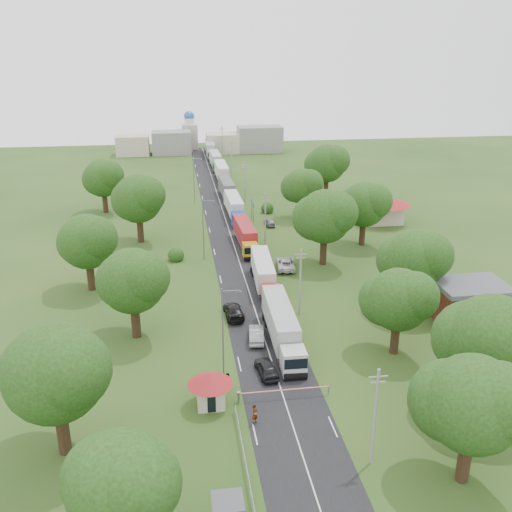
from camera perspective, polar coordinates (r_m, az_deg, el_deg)
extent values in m
plane|color=#224216|center=(79.55, -0.60, -3.89)|extent=(260.00, 260.00, 0.00)
cube|color=black|center=(97.98, -2.17, 0.91)|extent=(8.00, 200.00, 0.04)
cylinder|color=slate|center=(57.11, -1.76, -13.97)|extent=(0.20, 0.20, 1.10)
cube|color=slate|center=(56.83, -1.77, -13.56)|extent=(0.35, 0.35, 0.25)
cylinder|color=red|center=(57.43, 2.82, -13.23)|extent=(9.00, 0.12, 0.12)
cylinder|color=slate|center=(58.63, 7.25, -13.20)|extent=(0.10, 0.10, 1.00)
cube|color=#BDB09C|center=(56.57, -4.56, -13.62)|extent=(2.60, 2.60, 2.40)
cone|color=maroon|center=(55.63, -4.61, -12.17)|extent=(4.40, 4.40, 1.10)
cube|color=black|center=(56.53, -3.21, -13.36)|extent=(0.02, 1.20, 0.90)
cube|color=black|center=(55.61, -4.46, -14.54)|extent=(0.80, 0.02, 1.90)
cube|color=#47494F|center=(44.17, -2.86, -23.26)|extent=(2.30, 2.30, 0.12)
cube|color=black|center=(44.97, -1.43, -24.11)|extent=(0.02, 1.00, 0.80)
cylinder|color=slate|center=(111.01, -0.28, 4.38)|extent=(0.12, 0.12, 4.00)
cylinder|color=slate|center=(113.29, -0.45, 4.71)|extent=(0.12, 0.12, 4.00)
cube|color=navy|center=(111.72, -0.36, 5.34)|extent=(0.06, 3.00, 1.00)
cube|color=silver|center=(111.72, -0.36, 5.34)|extent=(0.07, 3.10, 0.06)
cylinder|color=gray|center=(48.86, 11.80, -15.51)|extent=(0.24, 0.24, 9.00)
cube|color=gray|center=(46.75, 12.14, -11.73)|extent=(1.60, 0.10, 0.10)
cube|color=gray|center=(47.02, 12.10, -12.24)|extent=(1.20, 0.10, 0.10)
cylinder|color=gray|center=(72.33, 4.46, -2.64)|extent=(0.24, 0.24, 9.00)
cube|color=gray|center=(70.92, 4.54, 0.18)|extent=(1.60, 0.10, 0.10)
cube|color=gray|center=(71.10, 4.53, -0.20)|extent=(1.20, 0.10, 0.10)
cylinder|color=gray|center=(98.20, 0.93, 3.73)|extent=(0.24, 0.24, 9.00)
cube|color=gray|center=(97.17, 0.95, 5.88)|extent=(1.60, 0.10, 0.10)
cube|color=gray|center=(97.30, 0.95, 5.59)|extent=(1.20, 0.10, 0.10)
cylinder|color=gray|center=(125.00, -1.12, 7.41)|extent=(0.24, 0.24, 9.00)
cube|color=gray|center=(124.19, -1.13, 9.11)|extent=(1.60, 0.10, 0.10)
cube|color=gray|center=(124.29, -1.13, 8.89)|extent=(1.20, 0.10, 0.10)
cylinder|color=gray|center=(152.22, -2.46, 9.77)|extent=(0.24, 0.24, 9.00)
cube|color=gray|center=(151.56, -2.48, 11.18)|extent=(1.60, 0.10, 0.10)
cube|color=gray|center=(151.64, -2.48, 11.00)|extent=(1.20, 0.10, 0.10)
cylinder|color=gray|center=(179.69, -3.40, 11.42)|extent=(0.24, 0.24, 9.00)
cube|color=gray|center=(179.13, -3.43, 12.62)|extent=(1.60, 0.10, 0.10)
cube|color=gray|center=(179.20, -3.42, 12.46)|extent=(1.20, 0.10, 0.10)
cylinder|color=slate|center=(58.97, -3.34, -7.73)|extent=(0.16, 0.16, 10.00)
cube|color=slate|center=(56.97, -2.54, -3.51)|extent=(1.80, 0.10, 0.10)
cube|color=slate|center=(57.10, -1.74, -3.61)|extent=(0.50, 0.22, 0.15)
cylinder|color=slate|center=(91.26, -5.31, 2.65)|extent=(0.16, 0.16, 10.00)
cube|color=slate|center=(89.98, -4.83, 5.53)|extent=(1.80, 0.10, 0.10)
cube|color=slate|center=(90.06, -4.32, 5.46)|extent=(0.50, 0.22, 0.15)
cylinder|color=slate|center=(125.01, -6.23, 7.53)|extent=(0.16, 0.16, 10.00)
cube|color=slate|center=(124.08, -5.89, 9.66)|extent=(1.80, 0.10, 0.10)
cube|color=slate|center=(124.14, -5.52, 9.61)|extent=(0.50, 0.22, 0.15)
cylinder|color=#382616|center=(50.55, 20.12, -18.48)|extent=(1.08, 1.08, 4.20)
sphere|color=#1C310D|center=(47.60, 20.88, -13.64)|extent=(7.70, 7.70, 7.70)
sphere|color=#1C310D|center=(47.04, 23.16, -13.23)|extent=(6.05, 6.05, 6.05)
sphere|color=#1C310D|center=(48.41, 18.85, -13.52)|extent=(6.60, 6.60, 6.60)
cylinder|color=#382616|center=(58.69, 21.81, -12.58)|extent=(1.12, 1.12, 4.55)
sphere|color=#1C310D|center=(55.98, 22.56, -7.76)|extent=(8.40, 8.40, 8.40)
sphere|color=#1C310D|center=(56.81, 20.68, -7.75)|extent=(7.20, 7.20, 7.20)
cylinder|color=#382616|center=(66.39, 13.72, -7.91)|extent=(1.04, 1.04, 3.85)
sphere|color=#1C310D|center=(64.35, 14.07, -4.24)|extent=(7.00, 7.00, 7.00)
sphere|color=#1C310D|center=(63.68, 15.50, -3.91)|extent=(5.50, 5.50, 5.50)
sphere|color=#1C310D|center=(65.24, 12.82, -4.26)|extent=(6.00, 6.00, 6.00)
cylinder|color=#382616|center=(76.76, 15.22, -3.89)|extent=(1.08, 1.08, 4.20)
sphere|color=#1C310D|center=(74.85, 15.58, -0.31)|extent=(7.70, 7.70, 7.70)
sphere|color=#1C310D|center=(74.19, 16.95, 0.04)|extent=(6.05, 6.05, 6.05)
sphere|color=#1C310D|center=(75.79, 14.38, -0.37)|extent=(6.60, 6.60, 6.60)
cylinder|color=#382616|center=(90.20, 6.75, 0.55)|extent=(1.12, 1.12, 4.55)
sphere|color=#1C310D|center=(88.47, 6.90, 3.94)|extent=(8.40, 8.40, 8.40)
sphere|color=#1C310D|center=(87.51, 8.07, 4.32)|extent=(6.60, 6.60, 6.60)
sphere|color=#1C310D|center=(89.73, 5.89, 3.82)|extent=(7.20, 7.20, 7.20)
cylinder|color=#382616|center=(100.04, 10.58, 2.25)|extent=(1.08, 1.08, 4.20)
sphere|color=#1C310D|center=(98.58, 10.77, 5.08)|extent=(7.70, 7.70, 7.70)
sphere|color=#1C310D|center=(97.82, 11.78, 5.39)|extent=(6.05, 6.05, 6.05)
sphere|color=#1C310D|center=(99.63, 9.90, 4.97)|extent=(6.60, 6.60, 6.60)
cylinder|color=#382616|center=(113.87, 4.54, 4.69)|extent=(1.04, 1.04, 3.85)
sphere|color=#1C310D|center=(112.69, 4.61, 6.98)|extent=(7.00, 7.00, 7.00)
sphere|color=#1C310D|center=(111.85, 5.36, 7.25)|extent=(5.50, 5.50, 5.50)
sphere|color=#1C310D|center=(113.78, 3.97, 6.87)|extent=(6.00, 6.00, 6.00)
cylinder|color=#382616|center=(129.99, 7.01, 6.76)|extent=(1.12, 1.12, 4.55)
sphere|color=#1C310D|center=(128.79, 7.11, 9.17)|extent=(8.40, 8.40, 8.40)
sphere|color=#1C310D|center=(127.89, 7.93, 9.47)|extent=(6.60, 6.60, 6.60)
sphere|color=#1C310D|center=(130.02, 6.41, 9.04)|extent=(7.20, 7.20, 7.20)
sphere|color=#1C310D|center=(39.99, -13.45, -21.27)|extent=(7.00, 7.00, 7.00)
sphere|color=#1C310D|center=(38.63, -11.69, -21.39)|extent=(5.50, 5.50, 5.50)
sphere|color=#1C310D|center=(41.37, -14.72, -20.65)|extent=(6.00, 6.00, 6.00)
cylinder|color=#382616|center=(52.85, -18.76, -16.14)|extent=(1.12, 1.12, 4.55)
sphere|color=#1C310D|center=(49.83, -19.49, -10.96)|extent=(8.40, 8.40, 8.40)
sphere|color=#1C310D|center=(48.07, -18.10, -10.75)|extent=(6.60, 6.60, 6.60)
sphere|color=#1C310D|center=(51.65, -20.44, -10.68)|extent=(7.20, 7.20, 7.20)
cylinder|color=#382616|center=(69.26, -11.94, -6.35)|extent=(1.08, 1.08, 4.20)
sphere|color=#1C310D|center=(67.14, -12.26, -2.44)|extent=(7.70, 7.70, 7.70)
sphere|color=#1C310D|center=(65.71, -11.18, -2.09)|extent=(6.05, 6.05, 6.05)
sphere|color=#1C310D|center=(68.71, -13.08, -2.46)|extent=(6.60, 6.60, 6.60)
cylinder|color=#382616|center=(83.67, -16.20, -1.92)|extent=(1.08, 1.08, 4.20)
sphere|color=#1C310D|center=(81.92, -16.55, 1.40)|extent=(7.70, 7.70, 7.70)
sphere|color=#1C310D|center=(80.43, -15.74, 1.75)|extent=(6.05, 6.05, 6.05)
sphere|color=#1C310D|center=(83.55, -17.13, 1.31)|extent=(6.60, 6.60, 6.60)
cylinder|color=#382616|center=(101.73, -11.50, 2.60)|extent=(1.12, 1.12, 4.55)
sphere|color=#1C310D|center=(100.19, -11.72, 5.63)|extent=(8.40, 8.40, 8.40)
sphere|color=#1C310D|center=(98.72, -10.92, 6.01)|extent=(6.60, 6.60, 6.60)
sphere|color=#1C310D|center=(101.87, -12.33, 5.48)|extent=(7.20, 7.20, 7.20)
cylinder|color=#382616|center=(121.64, -14.85, 5.18)|extent=(1.08, 1.08, 4.20)
sphere|color=#1C310D|center=(120.45, -15.07, 7.53)|extent=(7.70, 7.70, 7.70)
sphere|color=#1C310D|center=(119.05, -14.50, 7.85)|extent=(6.05, 6.05, 6.05)
sphere|color=#1C310D|center=(122.04, -15.49, 7.39)|extent=(6.60, 6.60, 6.60)
cube|color=maroon|center=(76.00, 20.57, -4.60)|extent=(8.00, 6.00, 4.60)
cube|color=#47494F|center=(74.99, 20.82, -2.80)|extent=(8.60, 6.60, 0.60)
cube|color=#BDB09C|center=(113.50, 12.53, 4.25)|extent=(7.00, 5.00, 4.00)
cone|color=maroon|center=(112.74, 12.64, 5.66)|extent=(10.08, 10.08, 1.80)
cube|color=gray|center=(184.15, -8.44, 11.14)|extent=(12.00, 8.00, 7.00)
cube|color=#BDB09C|center=(184.89, -3.37, 11.20)|extent=(10.00, 8.00, 6.00)
cube|color=gray|center=(186.13, 0.38, 11.61)|extent=(14.00, 8.00, 8.00)
cube|color=#BDB09C|center=(184.65, -12.22, 10.77)|extent=(10.00, 8.00, 6.00)
cube|color=#BDB09C|center=(192.06, -6.63, 11.76)|extent=(5.00, 5.00, 8.00)
cylinder|color=silver|center=(191.37, -6.69, 13.24)|extent=(3.20, 3.20, 2.00)
sphere|color=#2659B2|center=(191.18, -6.71, 13.71)|extent=(3.40, 3.40, 3.40)
cube|color=silver|center=(60.85, 3.76, -10.41)|extent=(2.60, 2.60, 2.65)
cube|color=black|center=(59.59, 4.03, -10.73)|extent=(2.44, 0.07, 1.17)
cube|color=slate|center=(60.39, 3.98, -11.87)|extent=(2.34, 0.30, 0.37)
cube|color=slate|center=(67.60, 2.45, -7.83)|extent=(2.71, 12.26, 0.32)
cube|color=#9F9FA4|center=(66.99, 2.42, -6.27)|extent=(2.93, 12.58, 3.19)
cylinder|color=black|center=(60.64, 3.92, -11.78)|extent=(2.49, 1.06, 1.06)
cylinder|color=black|center=(62.23, 3.55, -10.85)|extent=(2.49, 1.06, 1.06)
cylinder|color=black|center=(70.95, 1.89, -6.61)|extent=(2.49, 1.06, 1.06)
cylinder|color=black|center=(72.35, 1.67, -6.04)|extent=(2.49, 1.06, 1.06)
cube|color=red|center=(75.64, 1.52, -3.96)|extent=(2.50, 2.50, 2.47)
cube|color=black|center=(74.43, 1.68, -4.10)|extent=(2.27, 0.14, 1.09)
cube|color=slate|center=(75.04, 1.66, -5.01)|extent=(2.19, 0.37, 0.35)
cube|color=slate|center=(82.21, 0.71, -2.49)|extent=(2.89, 11.48, 0.30)
cube|color=silver|center=(81.80, 0.68, -1.26)|extent=(3.10, 11.79, 2.97)
cylinder|color=black|center=(75.29, 1.63, -4.96)|extent=(2.32, 0.99, 0.99)
cylinder|color=black|center=(76.87, 1.40, -4.40)|extent=(2.32, 0.99, 0.99)
cylinder|color=black|center=(85.46, 0.35, -1.74)|extent=(2.32, 0.99, 0.99)
cylinder|color=black|center=(86.82, 0.20, -1.37)|extent=(2.32, 0.99, 0.99)
cube|color=#B98915|center=(91.91, -0.58, 0.56)|extent=(2.42, 2.42, 2.42)
cube|color=black|center=(90.70, -0.48, 0.51)|extent=(2.22, 0.11, 1.06)
cube|color=slate|center=(91.21, -0.48, -0.24)|extent=(2.14, 0.34, 0.34)
cube|color=slate|center=(98.50, -1.10, 1.47)|extent=(2.69, 11.21, 0.29)
cube|color=maroon|center=(98.21, -1.13, 2.49)|extent=(2.89, 11.51, 2.90)
cylinder|color=black|center=(91.45, -0.50, -0.22)|extent=(2.27, 0.97, 0.97)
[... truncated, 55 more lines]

